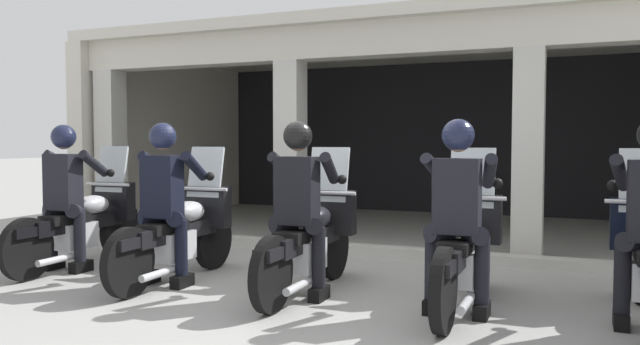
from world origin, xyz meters
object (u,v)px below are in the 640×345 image
object	(u,v)px
police_officer_left	(164,190)
motorcycle_center	(311,238)
motorcycle_far_left	(86,222)
motorcycle_left	(182,231)
police_officer_far_left	(66,185)
police_officer_center	(299,194)
motorcycle_right	(463,248)
police_officer_right	(458,200)

from	to	relation	value
police_officer_left	motorcycle_center	world-z (taller)	police_officer_left
motorcycle_far_left	motorcycle_left	world-z (taller)	same
police_officer_far_left	police_officer_center	distance (m)	2.82
motorcycle_left	police_officer_center	bearing A→B (deg)	5.36
motorcycle_far_left	police_officer_center	xyz separation A→B (m)	(2.82, -0.39, 0.44)
motorcycle_right	police_officer_right	xyz separation A→B (m)	(-0.00, -0.28, 0.44)
motorcycle_center	motorcycle_right	distance (m)	1.41
motorcycle_far_left	motorcycle_center	bearing A→B (deg)	8.93
motorcycle_left	police_officer_left	xyz separation A→B (m)	(-0.00, -0.28, 0.44)
motorcycle_center	motorcycle_right	world-z (taller)	same
police_officer_far_left	police_officer_center	bearing A→B (deg)	8.93
police_officer_left	police_officer_right	world-z (taller)	same
motorcycle_far_left	motorcycle_center	size ratio (longest dim) A/B	1.00
police_officer_left	motorcycle_center	size ratio (longest dim) A/B	0.78
police_officer_left	police_officer_right	distance (m)	2.82
motorcycle_right	police_officer_right	size ratio (longest dim) A/B	1.29
motorcycle_center	police_officer_left	bearing A→B (deg)	-151.96
police_officer_far_left	motorcycle_center	xyz separation A→B (m)	(2.82, 0.18, -0.44)
motorcycle_right	police_officer_left	bearing A→B (deg)	-161.50
police_officer_far_left	motorcycle_left	world-z (taller)	police_officer_far_left
motorcycle_left	motorcycle_right	xyz separation A→B (m)	(2.82, 0.05, 0.00)
motorcycle_center	motorcycle_far_left	bearing A→B (deg)	-167.50
police_officer_right	motorcycle_center	bearing A→B (deg)	-179.87
police_officer_center	motorcycle_right	size ratio (longest dim) A/B	0.78
police_officer_far_left	motorcycle_center	bearing A→B (deg)	14.69
motorcycle_center	police_officer_center	distance (m)	0.52
motorcycle_center	police_officer_right	size ratio (longest dim) A/B	1.29
police_officer_left	motorcycle_right	distance (m)	2.87
motorcycle_left	motorcycle_center	distance (m)	1.41
motorcycle_right	motorcycle_far_left	bearing A→B (deg)	-169.66
motorcycle_far_left	motorcycle_left	distance (m)	1.42
police_officer_left	police_officer_center	xyz separation A→B (m)	(1.41, 0.05, 0.00)
motorcycle_left	police_officer_left	distance (m)	0.52
motorcycle_far_left	police_officer_far_left	world-z (taller)	police_officer_far_left
motorcycle_left	motorcycle_right	size ratio (longest dim) A/B	1.00
motorcycle_far_left	police_officer_left	world-z (taller)	police_officer_left
motorcycle_left	police_officer_right	bearing A→B (deg)	9.81
motorcycle_left	police_officer_left	world-z (taller)	police_officer_left
motorcycle_right	police_officer_right	world-z (taller)	police_officer_right
police_officer_left	motorcycle_center	distance (m)	1.51
police_officer_far_left	motorcycle_right	bearing A→B (deg)	13.37
motorcycle_center	motorcycle_right	size ratio (longest dim) A/B	1.00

